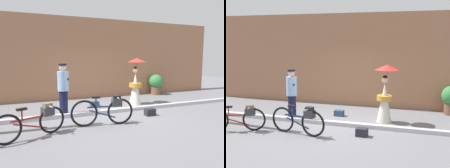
{
  "view_description": "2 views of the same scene",
  "coord_description": "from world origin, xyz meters",
  "views": [
    {
      "loc": [
        -2.45,
        -6.41,
        1.81
      ],
      "look_at": [
        0.43,
        0.64,
        0.89
      ],
      "focal_mm": 33.75,
      "sensor_mm": 36.0,
      "label": 1
    },
    {
      "loc": [
        2.95,
        -8.46,
        2.63
      ],
      "look_at": [
        0.11,
        0.36,
        1.23
      ],
      "focal_mm": 47.97,
      "sensor_mm": 36.0,
      "label": 2
    }
  ],
  "objects": [
    {
      "name": "ground_plane",
      "position": [
        0.0,
        0.0,
        0.0
      ],
      "size": [
        30.0,
        30.0,
        0.0
      ],
      "primitive_type": "plane",
      "color": "slate"
    },
    {
      "name": "building_wall",
      "position": [
        0.0,
        3.09,
        1.81
      ],
      "size": [
        14.0,
        0.4,
        3.63
      ],
      "primitive_type": "cube",
      "color": "#9E6B4C",
      "rests_on": "ground_plane"
    },
    {
      "name": "sidewalk_curb",
      "position": [
        0.0,
        0.0,
        0.06
      ],
      "size": [
        14.0,
        0.2,
        0.12
      ],
      "primitive_type": "cube",
      "color": "#B2B2B7",
      "rests_on": "ground_plane"
    },
    {
      "name": "bicycle_near_officer",
      "position": [
        -0.5,
        -1.18,
        0.43
      ],
      "size": [
        1.7,
        0.48,
        0.82
      ],
      "color": "black",
      "rests_on": "ground_plane"
    },
    {
      "name": "bicycle_far_side",
      "position": [
        -2.31,
        -1.4,
        0.41
      ],
      "size": [
        1.61,
        0.73,
        0.76
      ],
      "color": "black",
      "rests_on": "ground_plane"
    },
    {
      "name": "person_officer",
      "position": [
        -1.4,
        0.16,
        0.88
      ],
      "size": [
        0.34,
        0.34,
        1.66
      ],
      "color": "#141938",
      "rests_on": "ground_plane"
    },
    {
      "name": "person_with_parasol",
      "position": [
        1.52,
        0.84,
        0.89
      ],
      "size": [
        0.74,
        0.74,
        1.83
      ],
      "color": "silver",
      "rests_on": "ground_plane"
    },
    {
      "name": "potted_plant_by_door",
      "position": [
        3.61,
        2.48,
        0.57
      ],
      "size": [
        0.71,
        0.69,
        1.01
      ],
      "color": "brown",
      "rests_on": "ground_plane"
    },
    {
      "name": "backpack_on_pavement",
      "position": [
        -0.09,
        1.1,
        0.1
      ],
      "size": [
        0.32,
        0.23,
        0.2
      ],
      "color": "navy",
      "rests_on": "ground_plane"
    },
    {
      "name": "backpack_spare",
      "position": [
        1.16,
        -0.8,
        0.12
      ],
      "size": [
        0.31,
        0.23,
        0.23
      ],
      "color": "#26262D",
      "rests_on": "ground_plane"
    }
  ]
}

